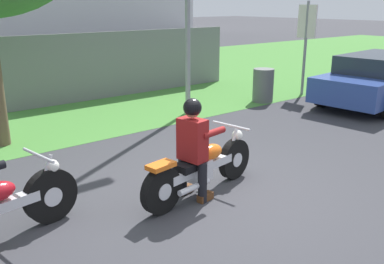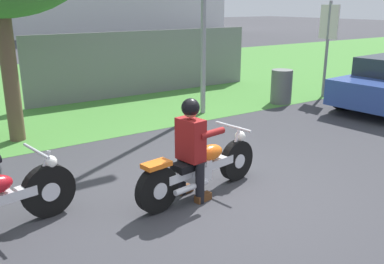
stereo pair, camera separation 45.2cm
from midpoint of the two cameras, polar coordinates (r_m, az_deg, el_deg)
ground at (r=5.99m, az=4.05°, el=-8.13°), size 120.00×120.00×0.00m
grass_verge at (r=13.92m, az=-19.69°, el=5.52°), size 60.00×12.00×0.01m
motorcycle_lead at (r=5.78m, az=3.44°, el=-4.97°), size 2.11×0.69×0.86m
rider_lead at (r=5.52m, az=2.29°, el=-1.31°), size 0.60×0.52×1.38m
trash_can at (r=11.42m, az=13.10°, el=5.98°), size 0.55×0.55×0.88m
sign_banner at (r=12.43m, az=18.92°, el=12.36°), size 0.08×0.60×2.60m
fence_segment at (r=12.33m, az=-4.96°, el=9.31°), size 7.00×0.06×1.80m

